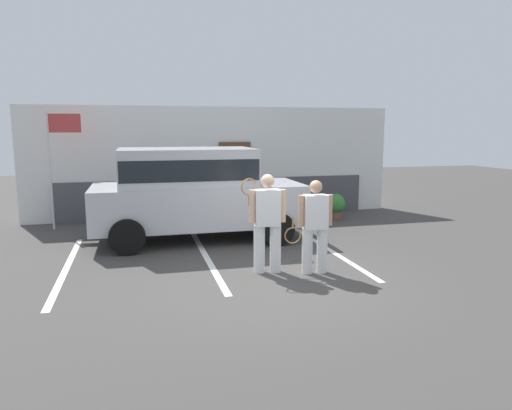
# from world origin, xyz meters

# --- Properties ---
(ground_plane) EXTENTS (40.00, 40.00, 0.00)m
(ground_plane) POSITION_xyz_m (0.00, 0.00, 0.00)
(ground_plane) COLOR #423F3D
(parking_stripe_0) EXTENTS (0.12, 4.40, 0.01)m
(parking_stripe_0) POSITION_xyz_m (-3.50, 1.50, 0.00)
(parking_stripe_0) COLOR silver
(parking_stripe_0) RESTS_ON ground_plane
(parking_stripe_1) EXTENTS (0.12, 4.40, 0.01)m
(parking_stripe_1) POSITION_xyz_m (-0.95, 1.50, 0.00)
(parking_stripe_1) COLOR silver
(parking_stripe_1) RESTS_ON ground_plane
(parking_stripe_2) EXTENTS (0.12, 4.40, 0.01)m
(parking_stripe_2) POSITION_xyz_m (1.59, 1.50, 0.00)
(parking_stripe_2) COLOR silver
(parking_stripe_2) RESTS_ON ground_plane
(house_frontage) EXTENTS (10.38, 0.40, 3.08)m
(house_frontage) POSITION_xyz_m (0.01, 5.95, 1.45)
(house_frontage) COLOR white
(house_frontage) RESTS_ON ground_plane
(parked_suv) EXTENTS (4.61, 2.18, 2.05)m
(parked_suv) POSITION_xyz_m (-0.99, 3.09, 1.15)
(parked_suv) COLOR #B7B7BC
(parked_suv) RESTS_ON ground_plane
(tennis_player_man) EXTENTS (0.77, 0.31, 1.71)m
(tennis_player_man) POSITION_xyz_m (-0.07, 0.34, 0.90)
(tennis_player_man) COLOR white
(tennis_player_man) RESTS_ON ground_plane
(tennis_player_woman) EXTENTS (0.86, 0.28, 1.61)m
(tennis_player_woman) POSITION_xyz_m (0.71, 0.10, 0.83)
(tennis_player_woman) COLOR white
(tennis_player_woman) RESTS_ON ground_plane
(potted_plant_by_porch) EXTENTS (0.61, 0.61, 0.81)m
(potted_plant_by_porch) POSITION_xyz_m (2.23, 5.01, 0.45)
(potted_plant_by_porch) COLOR brown
(potted_plant_by_porch) RESTS_ON ground_plane
(potted_plant_secondary) EXTENTS (0.53, 0.53, 0.70)m
(potted_plant_secondary) POSITION_xyz_m (3.09, 4.58, 0.39)
(potted_plant_secondary) COLOR brown
(potted_plant_secondary) RESTS_ON ground_plane
(flag_pole) EXTENTS (0.80, 0.09, 2.88)m
(flag_pole) POSITION_xyz_m (-4.04, 5.06, 2.00)
(flag_pole) COLOR silver
(flag_pole) RESTS_ON ground_plane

